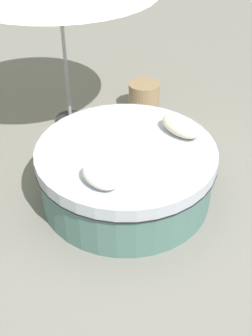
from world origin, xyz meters
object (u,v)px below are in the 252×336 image
throw_pillow_0 (101,175)px  throw_pillow_1 (181,126)px  side_table (144,97)px  round_bed (126,172)px

throw_pillow_0 → throw_pillow_1: size_ratio=0.87×
throw_pillow_1 → side_table: size_ratio=1.12×
side_table → throw_pillow_1: bearing=-28.3°
round_bed → throw_pillow_0: (0.31, -0.59, 0.44)m
round_bed → side_table: size_ratio=4.25×
round_bed → side_table: 2.15m
throw_pillow_0 → throw_pillow_1: throw_pillow_1 is taller
throw_pillow_0 → throw_pillow_1: (-0.15, 1.28, 0.00)m
round_bed → throw_pillow_1: size_ratio=3.80×
round_bed → throw_pillow_0: 0.80m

